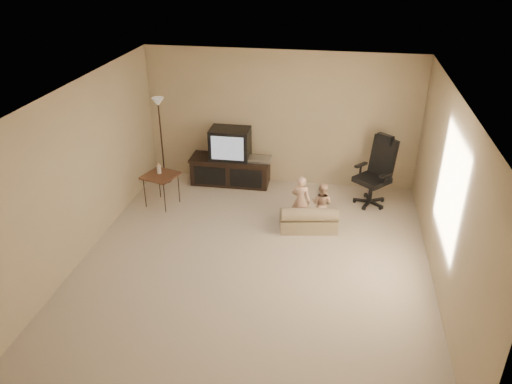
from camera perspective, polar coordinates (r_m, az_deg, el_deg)
floor at (r=7.35m, az=-0.15°, el=-7.89°), size 5.50×5.50×0.00m
room_shell at (r=6.60m, az=-0.17°, el=2.97°), size 5.50×5.50×5.50m
tv_stand at (r=9.43m, az=-2.89°, el=3.56°), size 1.53×0.58×1.09m
office_chair at (r=8.92m, az=13.42°, el=1.35°), size 0.81×0.81×1.25m
side_table at (r=8.73m, az=-10.87°, el=1.86°), size 0.65×0.65×0.79m
floor_lamp at (r=9.39m, az=-10.94°, el=7.91°), size 0.26×0.26×1.65m
child_sofa at (r=8.05m, az=6.02°, el=-3.15°), size 0.97×0.65×0.44m
toddler_left at (r=8.06m, az=5.15°, el=-1.01°), size 0.35×0.28×0.86m
toddler_right at (r=8.16m, az=7.52°, el=-1.33°), size 0.40×0.31×0.73m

